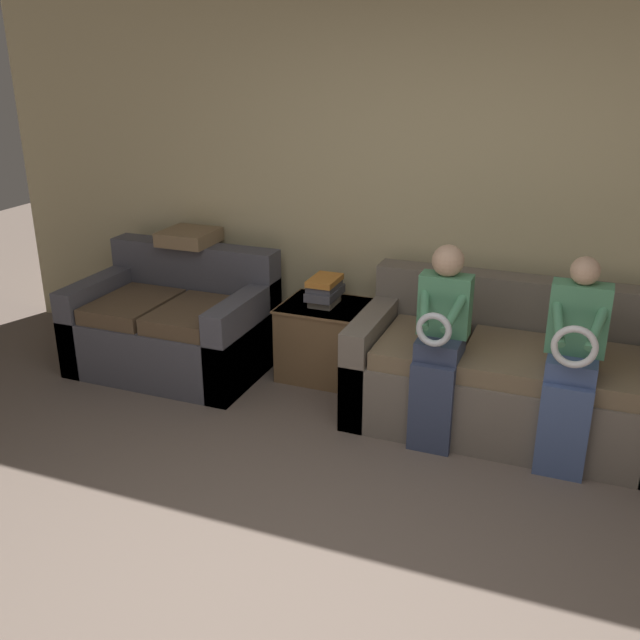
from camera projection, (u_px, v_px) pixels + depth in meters
ground_plane at (281, 636)px, 2.86m from camera, size 14.00×14.00×0.00m
wall_back at (443, 198)px, 4.71m from camera, size 6.95×0.06×2.55m
couch_main at (508, 376)px, 4.39m from camera, size 1.87×0.93×0.85m
couch_side at (175, 326)px, 5.17m from camera, size 1.33×0.91×0.85m
child_left_seated at (440, 338)px, 4.06m from camera, size 0.30×0.38×1.18m
child_right_seated at (573, 359)px, 3.81m from camera, size 0.31×0.37×1.19m
side_shelf at (325, 339)px, 5.04m from camera, size 0.60×0.53×0.53m
book_stack at (325, 290)px, 4.91m from camera, size 0.19×0.32×0.20m
throw_pillow at (189, 237)px, 5.24m from camera, size 0.37×0.37×0.10m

